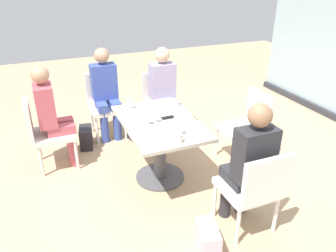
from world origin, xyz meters
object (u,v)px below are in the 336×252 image
object	(u,v)px
wine_glass_4	(155,111)
handbag_2	(86,137)
chair_far_left	(161,100)
person_far_left	(164,89)
chair_near_window	(248,123)
person_front_left	(52,112)
chair_far_right	(254,187)
wine_glass_0	(129,98)
person_far_right	(249,161)
dining_table_main	(160,138)
cell_phone_on_table	(168,118)
handbag_0	(207,240)
chair_front_left	(45,130)
wine_glass_2	(148,113)
coffee_cup	(179,138)
person_side_end	(105,90)
handbag_1	(134,130)
chair_side_end	(105,101)
wine_glass_1	(178,114)
wine_glass_3	(180,123)

from	to	relation	value
wine_glass_4	handbag_2	distance (m)	1.44
chair_far_left	person_far_left	size ratio (longest dim) A/B	0.69
chair_near_window	person_front_left	distance (m)	2.33
chair_far_right	chair_near_window	xyz separation A→B (m)	(-1.11, 0.70, 0.00)
chair_far_left	handbag_2	distance (m)	1.17
person_front_left	wine_glass_0	xyz separation A→B (m)	(0.30, 0.85, 0.16)
person_far_right	wine_glass_0	xyz separation A→B (m)	(-1.45, -0.65, 0.16)
dining_table_main	wine_glass_0	world-z (taller)	wine_glass_0
cell_phone_on_table	handbag_0	world-z (taller)	cell_phone_on_table
chair_near_window	person_far_left	xyz separation A→B (m)	(-1.01, -0.70, 0.20)
chair_front_left	wine_glass_2	bearing A→B (deg)	51.83
coffee_cup	handbag_0	world-z (taller)	coffee_cup
dining_table_main	wine_glass_2	xyz separation A→B (m)	(0.05, -0.15, 0.34)
wine_glass_4	cell_phone_on_table	distance (m)	0.22
chair_front_left	person_side_end	distance (m)	1.03
chair_near_window	coffee_cup	bearing A→B (deg)	-65.88
person_far_left	person_side_end	world-z (taller)	same
wine_glass_2	handbag_0	xyz separation A→B (m)	(1.15, 0.11, -0.72)
chair_front_left	handbag_1	world-z (taller)	chair_front_left
chair_side_end	coffee_cup	distance (m)	1.95
person_far_right	cell_phone_on_table	bearing A→B (deg)	-161.95
person_far_right	chair_front_left	bearing A→B (deg)	-137.44
person_far_right	handbag_2	xyz separation A→B (m)	(-2.07, -1.11, -0.56)
chair_near_window	chair_side_end	bearing A→B (deg)	-133.57
wine_glass_2	chair_far_right	bearing A→B (deg)	29.30
coffee_cup	wine_glass_0	bearing A→B (deg)	-168.72
chair_side_end	wine_glass_4	size ratio (longest dim) A/B	4.70
chair_front_left	chair_far_right	bearing A→B (deg)	40.84
chair_front_left	person_front_left	distance (m)	0.23
dining_table_main	chair_side_end	xyz separation A→B (m)	(-1.39, -0.30, -0.03)
person_far_right	wine_glass_0	world-z (taller)	person_far_right
person_front_left	coffee_cup	distance (m)	1.64
chair_far_left	person_far_right	xyz separation A→B (m)	(2.12, -0.00, 0.20)
chair_front_left	person_side_end	xyz separation A→B (m)	(-0.53, 0.85, 0.20)
handbag_2	person_side_end	bearing A→B (deg)	131.37
chair_side_end	wine_glass_1	bearing A→B (deg)	15.35
person_front_left	wine_glass_3	distance (m)	1.59
chair_far_left	coffee_cup	distance (m)	1.72
chair_far_right	coffee_cup	size ratio (longest dim) A/B	9.67
person_side_end	wine_glass_3	world-z (taller)	person_side_end
person_side_end	handbag_1	xyz separation A→B (m)	(0.24, 0.31, -0.56)
chair_side_end	dining_table_main	bearing A→B (deg)	12.28
chair_front_left	handbag_0	world-z (taller)	chair_front_left
wine_glass_3	coffee_cup	distance (m)	0.19
wine_glass_0	person_far_right	bearing A→B (deg)	24.17
wine_glass_3	coffee_cup	xyz separation A→B (m)	(0.14, -0.08, -0.09)
wine_glass_1	wine_glass_3	distance (m)	0.20
wine_glass_3	handbag_2	distance (m)	1.77
chair_near_window	coffee_cup	size ratio (longest dim) A/B	9.67
person_far_right	wine_glass_1	xyz separation A→B (m)	(-0.82, -0.32, 0.16)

